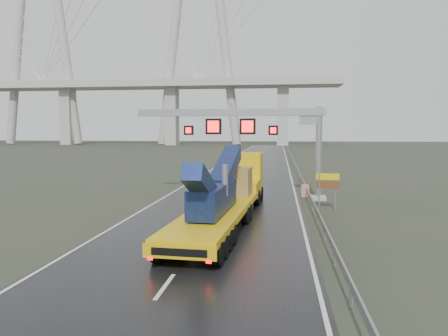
# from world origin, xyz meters

# --- Properties ---
(ground) EXTENTS (400.00, 400.00, 0.00)m
(ground) POSITION_xyz_m (0.00, 0.00, 0.00)
(ground) COLOR #313726
(ground) RESTS_ON ground
(road) EXTENTS (11.00, 200.00, 0.02)m
(road) POSITION_xyz_m (0.00, 40.00, 0.01)
(road) COLOR black
(road) RESTS_ON ground
(guardrail) EXTENTS (0.20, 140.00, 1.40)m
(guardrail) POSITION_xyz_m (6.10, 30.00, 0.70)
(guardrail) COLOR gray
(guardrail) RESTS_ON ground
(sign_gantry) EXTENTS (14.90, 1.20, 7.42)m
(sign_gantry) POSITION_xyz_m (2.10, 17.99, 5.61)
(sign_gantry) COLOR #ACABA7
(sign_gantry) RESTS_ON ground
(cable_stayed_bridge) EXTENTS (170.00, 14.00, 110.00)m
(cable_stayed_bridge) POSITION_xyz_m (-55.00, 140.00, 50.01)
(cable_stayed_bridge) COLOR #ACABA7
(cable_stayed_bridge) RESTS_ON ground
(heavy_haul_truck) EXTENTS (3.92, 19.08, 4.45)m
(heavy_haul_truck) POSITION_xyz_m (0.88, 10.45, 1.72)
(heavy_haul_truck) COLOR gold
(heavy_haul_truck) RESTS_ON ground
(exit_sign_pair) EXTENTS (1.51, 0.27, 2.59)m
(exit_sign_pair) POSITION_xyz_m (7.10, 13.20, 1.82)
(exit_sign_pair) COLOR gray
(exit_sign_pair) RESTS_ON ground
(striped_barrier) EXTENTS (0.64, 0.42, 1.00)m
(striped_barrier) POSITION_xyz_m (6.00, 19.38, 0.50)
(striped_barrier) COLOR red
(striped_barrier) RESTS_ON ground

